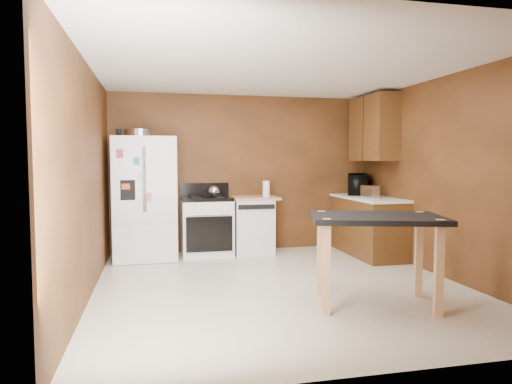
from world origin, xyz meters
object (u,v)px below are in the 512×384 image
object	(u,v)px
toaster	(370,192)
dishwasher	(252,224)
pen_cup	(119,133)
refrigerator	(145,198)
island	(376,229)
paper_towel	(266,189)
green_canister	(267,192)
roasting_pan	(139,133)
gas_range	(207,225)
kettle	(214,191)
microwave	(357,185)

from	to	relation	value
toaster	dishwasher	distance (m)	1.87
pen_cup	refrigerator	world-z (taller)	pen_cup
island	dishwasher	bearing A→B (deg)	103.29
paper_towel	toaster	xyz separation A→B (m)	(1.47, -0.56, -0.02)
green_canister	dishwasher	distance (m)	0.56
paper_towel	island	bearing A→B (deg)	-80.04
roasting_pan	paper_towel	size ratio (longest dim) A/B	1.68
refrigerator	gas_range	world-z (taller)	refrigerator
green_canister	island	distance (m)	2.92
toaster	gas_range	size ratio (longest dim) A/B	0.23
green_canister	kettle	bearing A→B (deg)	-170.29
green_canister	island	size ratio (longest dim) A/B	0.08
microwave	dishwasher	size ratio (longest dim) A/B	0.63
toaster	roasting_pan	bearing A→B (deg)	156.40
roasting_pan	dishwasher	size ratio (longest dim) A/B	0.47
dishwasher	gas_range	bearing A→B (deg)	-178.06
toaster	island	xyz separation A→B (m)	(-0.99, -2.12, -0.22)
pen_cup	toaster	world-z (taller)	pen_cup
toaster	island	distance (m)	2.35
island	roasting_pan	bearing A→B (deg)	131.34
pen_cup	dishwasher	distance (m)	2.43
island	toaster	bearing A→B (deg)	64.87
paper_towel	island	distance (m)	2.73
green_canister	toaster	world-z (taller)	toaster
island	refrigerator	bearing A→B (deg)	130.10
refrigerator	paper_towel	bearing A→B (deg)	-1.30
pen_cup	paper_towel	distance (m)	2.33
paper_towel	dishwasher	bearing A→B (deg)	146.74
kettle	gas_range	distance (m)	0.54
kettle	green_canister	distance (m)	0.88
paper_towel	microwave	bearing A→B (deg)	1.69
microwave	gas_range	world-z (taller)	microwave
kettle	green_canister	world-z (taller)	kettle
dishwasher	island	size ratio (longest dim) A/B	0.61
gas_range	toaster	bearing A→B (deg)	-15.61
microwave	dishwasher	distance (m)	1.84
pen_cup	paper_towel	size ratio (longest dim) A/B	0.43
roasting_pan	green_canister	distance (m)	2.16
roasting_pan	dishwasher	bearing A→B (deg)	4.19
green_canister	refrigerator	size ratio (longest dim) A/B	0.06
roasting_pan	refrigerator	distance (m)	0.96
roasting_pan	toaster	size ratio (longest dim) A/B	1.68
paper_towel	toaster	bearing A→B (deg)	-21.00
kettle	microwave	world-z (taller)	microwave
green_canister	refrigerator	distance (m)	1.89
dishwasher	paper_towel	bearing A→B (deg)	-33.26
toaster	microwave	xyz separation A→B (m)	(0.08, 0.61, 0.06)
roasting_pan	refrigerator	world-z (taller)	roasting_pan
toaster	refrigerator	size ratio (longest dim) A/B	0.14
microwave	refrigerator	world-z (taller)	refrigerator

